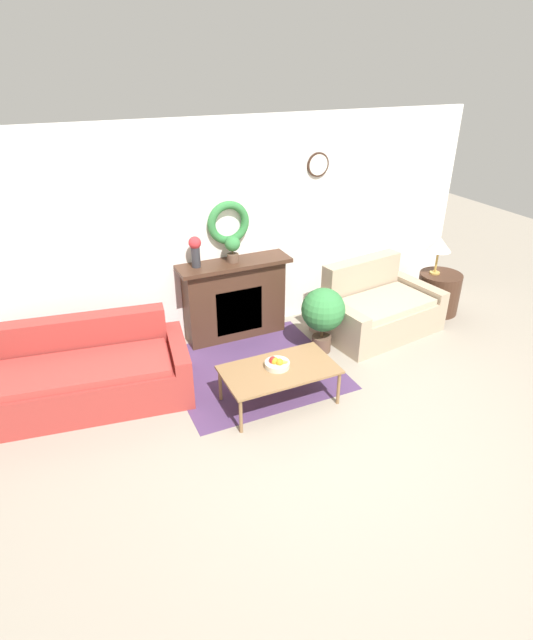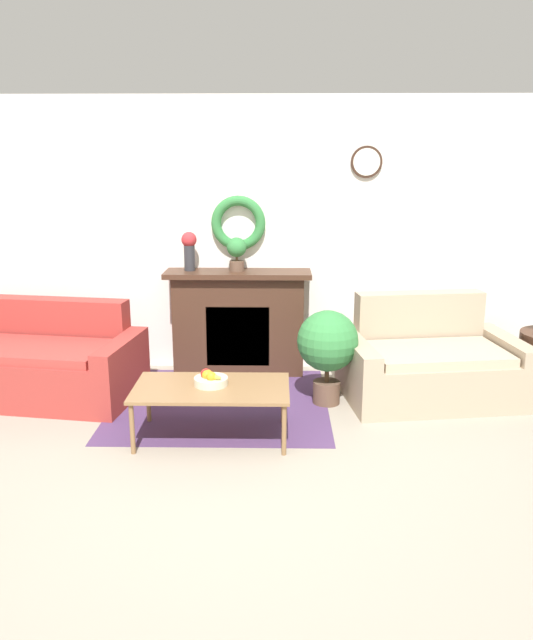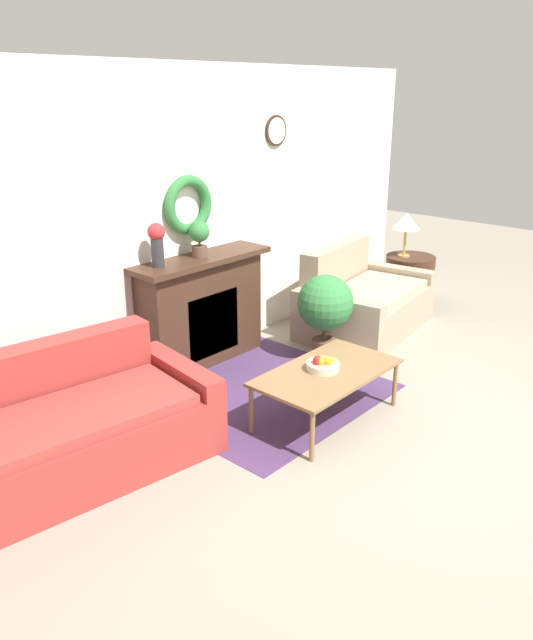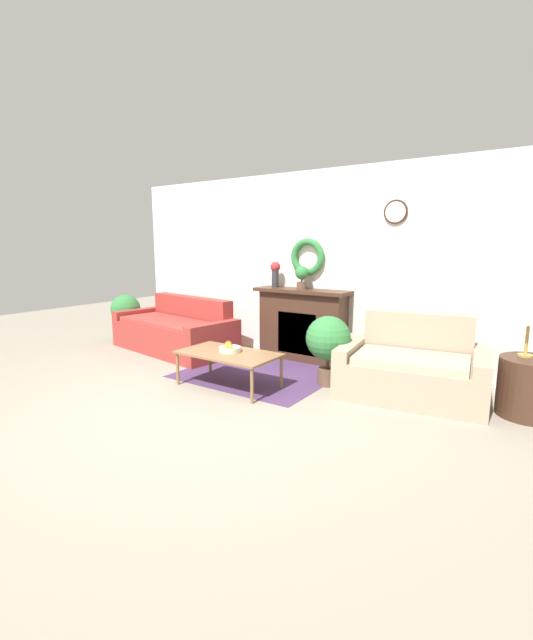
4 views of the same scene
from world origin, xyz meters
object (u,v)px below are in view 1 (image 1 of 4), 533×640
(potted_plant_floor_by_loveseat, at_px, (323,312))
(fruit_bowl, at_px, (277,363))
(fireplace, at_px, (235,299))
(table_lamp, at_px, (439,245))
(side_table_by_loveseat, at_px, (438,293))
(potted_plant_on_mantel, at_px, (233,247))
(coffee_table, at_px, (279,371))
(loveseat_right, at_px, (376,308))
(vase_on_mantel_left, at_px, (195,249))
(couch_left, at_px, (86,375))

(potted_plant_floor_by_loveseat, bearing_deg, fruit_bowl, -144.21)
(fruit_bowl, bearing_deg, potted_plant_floor_by_loveseat, 35.79)
(fireplace, bearing_deg, fruit_bowl, -94.81)
(table_lamp, bearing_deg, side_table_by_loveseat, -38.66)
(side_table_by_loveseat, height_order, potted_plant_on_mantel, potted_plant_on_mantel)
(coffee_table, distance_m, potted_plant_on_mantel, 1.76)
(loveseat_right, height_order, potted_plant_on_mantel, potted_plant_on_mantel)
(fireplace, relative_size, vase_on_mantel_left, 3.77)
(couch_left, distance_m, loveseat_right, 3.71)
(fruit_bowl, distance_m, vase_on_mantel_left, 1.75)
(loveseat_right, xyz_separation_m, fruit_bowl, (-1.90, -0.88, 0.16))
(coffee_table, bearing_deg, couch_left, 153.72)
(fireplace, xyz_separation_m, fruit_bowl, (-0.13, -1.51, -0.06))
(table_lamp, distance_m, potted_plant_floor_by_loveseat, 2.07)
(coffee_table, distance_m, fruit_bowl, 0.09)
(table_lamp, height_order, vase_on_mantel_left, vase_on_mantel_left)
(table_lamp, xyz_separation_m, vase_on_mantel_left, (-3.29, 0.51, 0.26))
(couch_left, height_order, fruit_bowl, couch_left)
(coffee_table, xyz_separation_m, vase_on_mantel_left, (-0.36, 1.55, 0.88))
(fireplace, relative_size, table_lamp, 2.71)
(coffee_table, bearing_deg, potted_plant_floor_by_loveseat, 37.52)
(side_table_by_loveseat, bearing_deg, vase_on_mantel_left, 170.32)
(loveseat_right, bearing_deg, vase_on_mantel_left, 156.16)
(coffee_table, distance_m, potted_plant_floor_by_loveseat, 1.19)
(fireplace, distance_m, potted_plant_floor_by_loveseat, 1.17)
(couch_left, bearing_deg, potted_plant_on_mantel, 26.32)
(side_table_by_loveseat, bearing_deg, loveseat_right, -176.81)
(fireplace, relative_size, loveseat_right, 0.86)
(fireplace, height_order, potted_plant_on_mantel, potted_plant_on_mantel)
(fruit_bowl, relative_size, potted_plant_on_mantel, 0.80)
(loveseat_right, relative_size, table_lamp, 3.16)
(potted_plant_on_mantel, bearing_deg, fruit_bowl, -94.47)
(table_lamp, distance_m, potted_plant_on_mantel, 2.88)
(potted_plant_on_mantel, bearing_deg, couch_left, -161.95)
(couch_left, distance_m, potted_plant_floor_by_loveseat, 2.79)
(fruit_bowl, height_order, side_table_by_loveseat, side_table_by_loveseat)
(loveseat_right, height_order, side_table_by_loveseat, loveseat_right)
(couch_left, distance_m, coffee_table, 2.04)
(loveseat_right, xyz_separation_m, potted_plant_floor_by_loveseat, (-0.94, -0.20, 0.24))
(table_lamp, xyz_separation_m, potted_plant_on_mantel, (-2.83, 0.49, 0.23))
(coffee_table, height_order, table_lamp, table_lamp)
(couch_left, xyz_separation_m, loveseat_right, (3.71, 0.01, 0.00))
(side_table_by_loveseat, bearing_deg, table_lamp, 141.34)
(coffee_table, xyz_separation_m, table_lamp, (2.93, 1.04, 0.61))
(couch_left, bearing_deg, potted_plant_floor_by_loveseat, 4.51)
(couch_left, height_order, potted_plant_on_mantel, potted_plant_on_mantel)
(fireplace, xyz_separation_m, potted_plant_floor_by_loveseat, (0.83, -0.83, 0.01))
(table_lamp, bearing_deg, potted_plant_on_mantel, 170.07)
(couch_left, bearing_deg, coffee_table, -18.02)
(fruit_bowl, height_order, table_lamp, table_lamp)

